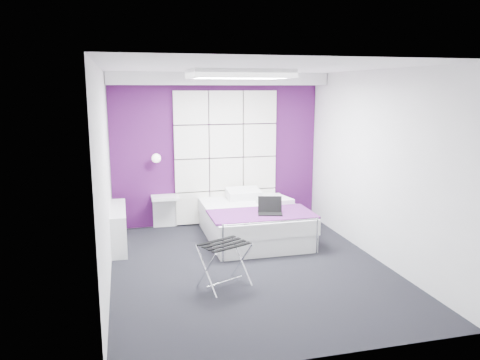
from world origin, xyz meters
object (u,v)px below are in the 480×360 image
(radiator, at_px, (119,227))
(laptop, at_px, (269,210))
(wall_lamp, at_px, (156,158))
(bed, at_px, (253,221))
(luggage_rack, at_px, (224,265))
(nightstand, at_px, (165,197))

(radiator, relative_size, laptop, 3.39)
(wall_lamp, bearing_deg, bed, -30.74)
(laptop, bearing_deg, luggage_rack, -112.86)
(wall_lamp, distance_m, luggage_rack, 2.80)
(radiator, bearing_deg, laptop, -14.89)
(luggage_rack, xyz_separation_m, laptop, (0.95, 1.22, 0.31))
(wall_lamp, bearing_deg, radiator, -130.10)
(nightstand, bearing_deg, wall_lamp, 161.85)
(wall_lamp, height_order, radiator, wall_lamp)
(bed, distance_m, laptop, 0.59)
(radiator, distance_m, luggage_rack, 2.18)
(radiator, bearing_deg, luggage_rack, -55.69)
(radiator, xyz_separation_m, bed, (2.07, -0.09, -0.02))
(wall_lamp, bearing_deg, nightstand, -18.15)
(nightstand, distance_m, luggage_rack, 2.58)
(wall_lamp, xyz_separation_m, bed, (1.43, -0.85, -0.94))
(nightstand, xyz_separation_m, laptop, (1.42, -1.30, 0.03))
(bed, bearing_deg, luggage_rack, -116.17)
(bed, bearing_deg, laptop, -77.73)
(bed, xyz_separation_m, nightstand, (-1.31, 0.81, 0.27))
(wall_lamp, xyz_separation_m, nightstand, (0.12, -0.04, -0.67))
(radiator, height_order, bed, bed)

